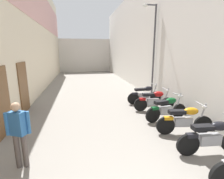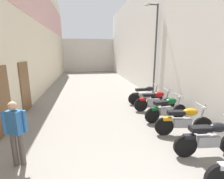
% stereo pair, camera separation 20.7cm
% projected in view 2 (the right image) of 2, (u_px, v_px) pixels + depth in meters
% --- Properties ---
extents(ground_plane, '(39.05, 39.05, 0.00)m').
position_uv_depth(ground_plane, '(97.00, 97.00, 9.90)').
color(ground_plane, gray).
extents(building_left, '(0.45, 23.05, 7.92)m').
position_uv_depth(building_left, '(36.00, 29.00, 10.33)').
color(building_left, beige).
rests_on(building_left, ground).
extents(building_right, '(0.45, 23.05, 7.13)m').
position_uv_depth(building_right, '(144.00, 38.00, 11.61)').
color(building_right, silver).
rests_on(building_right, ground).
extents(building_far_end, '(9.67, 2.00, 4.30)m').
position_uv_depth(building_far_end, '(88.00, 55.00, 23.40)').
color(building_far_end, beige).
rests_on(building_far_end, ground).
extents(motorcycle_third, '(1.85, 0.58, 1.04)m').
position_uv_depth(motorcycle_third, '(210.00, 138.00, 4.24)').
color(motorcycle_third, black).
rests_on(motorcycle_third, ground).
extents(motorcycle_fourth, '(1.84, 0.58, 1.04)m').
position_uv_depth(motorcycle_fourth, '(184.00, 120.00, 5.33)').
color(motorcycle_fourth, black).
rests_on(motorcycle_fourth, ground).
extents(motorcycle_fifth, '(1.84, 0.58, 1.04)m').
position_uv_depth(motorcycle_fifth, '(167.00, 108.00, 6.44)').
color(motorcycle_fifth, black).
rests_on(motorcycle_fifth, ground).
extents(motorcycle_sixth, '(1.85, 0.58, 1.04)m').
position_uv_depth(motorcycle_sixth, '(155.00, 100.00, 7.51)').
color(motorcycle_sixth, black).
rests_on(motorcycle_sixth, ground).
extents(motorcycle_seventh, '(1.85, 0.58, 1.04)m').
position_uv_depth(motorcycle_seventh, '(146.00, 94.00, 8.59)').
color(motorcycle_seventh, black).
rests_on(motorcycle_seventh, ground).
extents(pedestrian_mid_alley, '(0.52, 0.33, 1.57)m').
position_uv_depth(pedestrian_mid_alley, '(16.00, 129.00, 3.79)').
color(pedestrian_mid_alley, '#564C47').
rests_on(pedestrian_mid_alley, ground).
extents(street_lamp, '(0.79, 0.18, 5.05)m').
position_uv_depth(street_lamp, '(154.00, 46.00, 9.05)').
color(street_lamp, '#47474C').
rests_on(street_lamp, ground).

